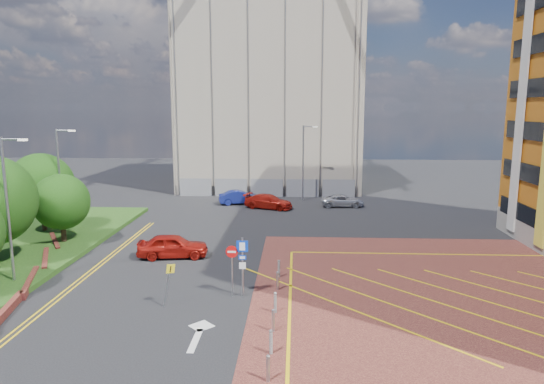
# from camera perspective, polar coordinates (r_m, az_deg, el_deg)

# --- Properties ---
(ground) EXTENTS (140.00, 140.00, 0.00)m
(ground) POSITION_cam_1_polar(r_m,az_deg,el_deg) (25.37, -4.85, -12.96)
(ground) COLOR black
(ground) RESTS_ON ground
(forecourt) EXTENTS (26.00, 26.00, 0.02)m
(forecourt) POSITION_cam_1_polar(r_m,az_deg,el_deg) (27.36, 26.40, -12.24)
(forecourt) COLOR maroon
(forecourt) RESTS_ON ground
(retaining_wall) EXTENTS (6.06, 20.33, 0.40)m
(retaining_wall) POSITION_cam_1_polar(r_m,az_deg,el_deg) (30.86, -26.91, -9.41)
(retaining_wall) COLOR maroon
(retaining_wall) RESTS_ON ground
(tree_c) EXTENTS (4.00, 4.00, 4.90)m
(tree_c) POSITION_cam_1_polar(r_m,az_deg,el_deg) (37.73, -23.56, -1.07)
(tree_c) COLOR #3D2B1C
(tree_c) RESTS_ON grass_bed
(tree_d) EXTENTS (5.00, 5.00, 6.08)m
(tree_d) POSITION_cam_1_polar(r_m,az_deg,el_deg) (41.63, -25.51, 0.69)
(tree_d) COLOR #3D2B1C
(tree_d) RESTS_ON grass_bed
(lamp_left_near) EXTENTS (1.53, 0.16, 8.00)m
(lamp_left_near) POSITION_cam_1_polar(r_m,az_deg,el_deg) (30.08, -28.60, -1.24)
(lamp_left_near) COLOR #9EA0A8
(lamp_left_near) RESTS_ON grass_bed
(lamp_left_far) EXTENTS (1.53, 0.16, 8.00)m
(lamp_left_far) POSITION_cam_1_polar(r_m,az_deg,el_deg) (39.68, -23.63, 1.58)
(lamp_left_far) COLOR #9EA0A8
(lamp_left_far) RESTS_ON grass_bed
(lamp_back) EXTENTS (1.53, 0.16, 8.00)m
(lamp_back) POSITION_cam_1_polar(r_m,az_deg,el_deg) (51.45, 3.77, 3.78)
(lamp_back) COLOR #9EA0A8
(lamp_back) RESTS_ON ground
(sign_cluster) EXTENTS (1.17, 0.12, 3.20)m
(sign_cluster) POSITION_cam_1_polar(r_m,az_deg,el_deg) (25.57, -3.96, -8.09)
(sign_cluster) COLOR #9EA0A8
(sign_cluster) RESTS_ON ground
(warning_sign) EXTENTS (0.65, 0.40, 2.25)m
(warning_sign) POSITION_cam_1_polar(r_m,az_deg,el_deg) (24.94, -12.10, -10.04)
(warning_sign) COLOR #9EA0A8
(warning_sign) RESTS_ON ground
(bollard_row) EXTENTS (0.14, 11.14, 0.90)m
(bollard_row) POSITION_cam_1_polar(r_m,az_deg,el_deg) (23.47, 0.31, -13.64)
(bollard_row) COLOR #9EA0A8
(bollard_row) RESTS_ON forecourt
(construction_building) EXTENTS (21.20, 19.20, 22.00)m
(construction_building) POSITION_cam_1_polar(r_m,az_deg,el_deg) (63.25, -0.10, 10.98)
(construction_building) COLOR #AEA18E
(construction_building) RESTS_ON ground
(construction_fence) EXTENTS (21.60, 0.06, 2.00)m
(construction_fence) POSITION_cam_1_polar(r_m,az_deg,el_deg) (53.93, 0.42, 0.49)
(construction_fence) COLOR gray
(construction_fence) RESTS_ON ground
(car_red_left) EXTENTS (4.82, 2.46, 1.57)m
(car_red_left) POSITION_cam_1_polar(r_m,az_deg,el_deg) (33.02, -11.59, -6.21)
(car_red_left) COLOR #9F150D
(car_red_left) RESTS_ON ground
(car_blue_back) EXTENTS (4.51, 2.46, 1.41)m
(car_blue_back) POSITION_cam_1_polar(r_m,az_deg,el_deg) (50.04, -3.81, -0.62)
(car_blue_back) COLOR navy
(car_blue_back) RESTS_ON ground
(car_red_back) EXTENTS (5.20, 3.45, 1.40)m
(car_red_back) POSITION_cam_1_polar(r_m,az_deg,el_deg) (47.74, -0.41, -1.12)
(car_red_back) COLOR #A9170E
(car_red_back) RESTS_ON ground
(car_silver_back) EXTENTS (4.37, 2.19, 1.19)m
(car_silver_back) POSITION_cam_1_polar(r_m,az_deg,el_deg) (49.21, 8.27, -1.02)
(car_silver_back) COLOR #BBBCC3
(car_silver_back) RESTS_ON ground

